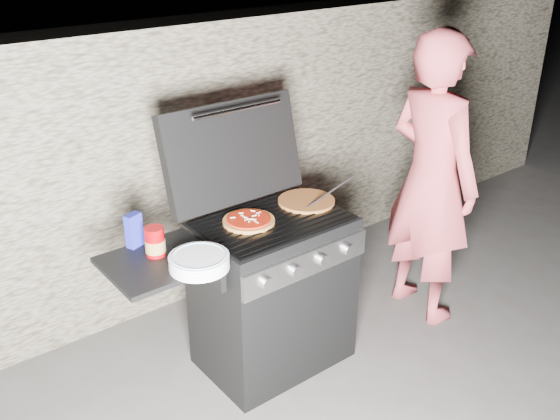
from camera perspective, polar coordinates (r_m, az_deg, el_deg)
ground at (r=3.79m, az=-0.61°, el=-13.31°), size 50.00×50.00×0.00m
stone_wall at (r=4.11m, az=-9.63°, el=4.12°), size 8.00×0.35×1.80m
gas_grill at (r=3.40m, az=-4.03°, el=-8.90°), size 1.34×0.79×0.91m
pizza_topped at (r=3.25m, az=-2.87°, el=-0.94°), size 0.27×0.27×0.03m
pizza_plain at (r=3.49m, az=2.43°, el=0.83°), size 0.32×0.32×0.02m
sauce_jar at (r=3.00m, az=-11.37°, el=-2.83°), size 0.12×0.12×0.14m
blue_carton at (r=3.09m, az=-13.21°, el=-1.81°), size 0.09×0.07×0.17m
plate_stack at (r=2.88m, az=-7.40°, el=-4.71°), size 0.33×0.33×0.06m
person at (r=3.90m, az=13.68°, el=2.72°), size 0.48×0.69×1.82m
tongs at (r=3.51m, az=4.52°, el=1.57°), size 0.42×0.06×0.09m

